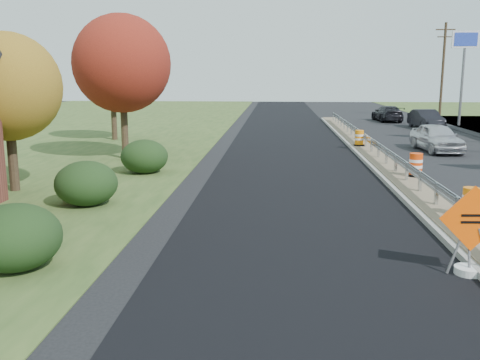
# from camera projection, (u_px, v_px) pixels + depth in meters

# --- Properties ---
(ground) EXTENTS (140.00, 140.00, 0.00)m
(ground) POSITION_uv_depth(u_px,v_px,m) (435.00, 211.00, 17.26)
(ground) COLOR black
(ground) RESTS_ON ground
(milled_overlay) EXTENTS (7.20, 120.00, 0.01)m
(milled_overlay) POSITION_uv_depth(u_px,v_px,m) (291.00, 161.00, 27.34)
(milled_overlay) COLOR black
(milled_overlay) RESTS_ON ground
(median) EXTENTS (1.60, 55.00, 0.23)m
(median) POSITION_uv_depth(u_px,v_px,m) (386.00, 166.00, 25.07)
(median) COLOR gray
(median) RESTS_ON ground
(guardrail) EXTENTS (0.10, 46.15, 0.72)m
(guardrail) POSITION_uv_depth(u_px,v_px,m) (382.00, 150.00, 25.93)
(guardrail) COLOR silver
(guardrail) RESTS_ON median
(pylon_sign_north) EXTENTS (2.20, 0.30, 7.90)m
(pylon_sign_north) POSITION_uv_depth(u_px,v_px,m) (465.00, 48.00, 44.67)
(pylon_sign_north) COLOR slate
(pylon_sign_north) RESTS_ON ground
(utility_pole_north) EXTENTS (1.90, 0.26, 9.40)m
(utility_pole_north) POSITION_uv_depth(u_px,v_px,m) (443.00, 68.00, 53.71)
(utility_pole_north) COLOR #473523
(utility_pole_north) RESTS_ON ground
(hedge_south) EXTENTS (2.09, 2.09, 1.52)m
(hedge_south) POSITION_uv_depth(u_px,v_px,m) (15.00, 237.00, 11.97)
(hedge_south) COLOR black
(hedge_south) RESTS_ON ground
(hedge_mid) EXTENTS (2.09, 2.09, 1.52)m
(hedge_mid) POSITION_uv_depth(u_px,v_px,m) (86.00, 183.00, 17.88)
(hedge_mid) COLOR black
(hedge_mid) RESTS_ON ground
(hedge_north) EXTENTS (2.09, 2.09, 1.52)m
(hedge_north) POSITION_uv_depth(u_px,v_px,m) (144.00, 156.00, 23.72)
(hedge_north) COLOR black
(hedge_north) RESTS_ON ground
(tree_near_yellow) EXTENTS (3.96, 3.96, 5.88)m
(tree_near_yellow) POSITION_uv_depth(u_px,v_px,m) (7.00, 87.00, 19.46)
(tree_near_yellow) COLOR #473523
(tree_near_yellow) RESTS_ON ground
(tree_near_red) EXTENTS (4.95, 4.95, 7.35)m
(tree_near_red) POSITION_uv_depth(u_px,v_px,m) (122.00, 64.00, 26.97)
(tree_near_red) COLOR #473523
(tree_near_red) RESTS_ON ground
(tree_near_back) EXTENTS (4.29, 4.29, 6.37)m
(tree_near_back) POSITION_uv_depth(u_px,v_px,m) (112.00, 76.00, 35.12)
(tree_near_back) COLOR #473523
(tree_near_back) RESTS_ON ground
(caution_sign) EXTENTS (1.46, 0.61, 2.01)m
(caution_sign) POSITION_uv_depth(u_px,v_px,m) (470.00, 252.00, 11.69)
(caution_sign) COLOR white
(caution_sign) RESTS_ON ground
(barrel_median_near) EXTENTS (0.59, 0.59, 0.86)m
(barrel_median_near) POSITION_uv_depth(u_px,v_px,m) (470.00, 203.00, 15.67)
(barrel_median_near) COLOR black
(barrel_median_near) RESTS_ON median
(barrel_median_mid) EXTENTS (0.65, 0.65, 0.95)m
(barrel_median_mid) POSITION_uv_depth(u_px,v_px,m) (416.00, 165.00, 21.84)
(barrel_median_mid) COLOR black
(barrel_median_mid) RESTS_ON median
(barrel_median_far) EXTENTS (0.62, 0.62, 0.91)m
(barrel_median_far) POSITION_uv_depth(u_px,v_px,m) (359.00, 138.00, 31.23)
(barrel_median_far) COLOR black
(barrel_median_far) RESTS_ON median
(car_silver) EXTENTS (2.31, 4.82, 1.59)m
(car_silver) POSITION_uv_depth(u_px,v_px,m) (437.00, 138.00, 30.49)
(car_silver) COLOR silver
(car_silver) RESTS_ON ground
(car_dark_mid) EXTENTS (2.04, 4.77, 1.53)m
(car_dark_mid) POSITION_uv_depth(u_px,v_px,m) (426.00, 119.00, 43.43)
(car_dark_mid) COLOR black
(car_dark_mid) RESTS_ON ground
(car_dark_far) EXTENTS (2.35, 5.15, 1.46)m
(car_dark_far) POSITION_uv_depth(u_px,v_px,m) (387.00, 113.00, 50.06)
(car_dark_far) COLOR black
(car_dark_far) RESTS_ON ground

